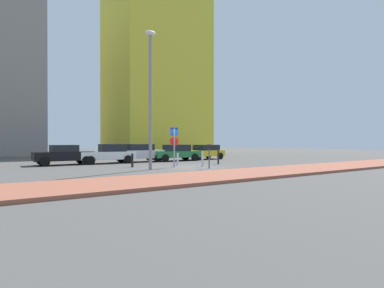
{
  "coord_description": "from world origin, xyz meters",
  "views": [
    {
      "loc": [
        -10.83,
        -16.73,
        1.67
      ],
      "look_at": [
        1.26,
        1.57,
        1.53
      ],
      "focal_mm": 28.01,
      "sensor_mm": 36.0,
      "label": 1
    }
  ],
  "objects_px": {
    "parking_sign_post": "(174,142)",
    "traffic_bollard_far": "(218,157)",
    "parked_car_yellow": "(204,152)",
    "parked_car_silver": "(139,153)",
    "traffic_bollard_mid": "(178,159)",
    "parked_car_white": "(108,154)",
    "parked_car_green": "(176,152)",
    "parked_car_black": "(64,155)",
    "traffic_bollard_edge": "(203,159)",
    "traffic_bollard_near": "(132,160)",
    "parking_meter": "(209,153)",
    "street_lamp": "(150,90)"
  },
  "relations": [
    {
      "from": "parked_car_black",
      "to": "parking_sign_post",
      "type": "height_order",
      "value": "parking_sign_post"
    },
    {
      "from": "parked_car_silver",
      "to": "traffic_bollard_mid",
      "type": "relative_size",
      "value": 4.5
    },
    {
      "from": "parked_car_yellow",
      "to": "parking_meter",
      "type": "bearing_deg",
      "value": -124.04
    },
    {
      "from": "parked_car_white",
      "to": "parked_car_green",
      "type": "xyz_separation_m",
      "value": [
        6.04,
        -0.17,
        -0.02
      ]
    },
    {
      "from": "parked_car_yellow",
      "to": "parking_meter",
      "type": "height_order",
      "value": "parking_meter"
    },
    {
      "from": "traffic_bollard_edge",
      "to": "street_lamp",
      "type": "bearing_deg",
      "value": -177.95
    },
    {
      "from": "traffic_bollard_mid",
      "to": "parked_car_yellow",
      "type": "bearing_deg",
      "value": 40.42
    },
    {
      "from": "parked_car_yellow",
      "to": "parking_meter",
      "type": "distance_m",
      "value": 10.17
    },
    {
      "from": "parked_car_yellow",
      "to": "traffic_bollard_near",
      "type": "bearing_deg",
      "value": -152.72
    },
    {
      "from": "traffic_bollard_near",
      "to": "parked_car_white",
      "type": "bearing_deg",
      "value": 91.83
    },
    {
      "from": "parking_meter",
      "to": "traffic_bollard_far",
      "type": "relative_size",
      "value": 1.46
    },
    {
      "from": "parking_sign_post",
      "to": "traffic_bollard_mid",
      "type": "distance_m",
      "value": 2.02
    },
    {
      "from": "traffic_bollard_mid",
      "to": "traffic_bollard_near",
      "type": "bearing_deg",
      "value": 174.11
    },
    {
      "from": "traffic_bollard_mid",
      "to": "traffic_bollard_edge",
      "type": "relative_size",
      "value": 0.87
    },
    {
      "from": "parked_car_silver",
      "to": "parked_car_yellow",
      "type": "distance_m",
      "value": 6.81
    },
    {
      "from": "parked_car_silver",
      "to": "parking_meter",
      "type": "bearing_deg",
      "value": -82.37
    },
    {
      "from": "parked_car_yellow",
      "to": "traffic_bollard_far",
      "type": "relative_size",
      "value": 4.04
    },
    {
      "from": "parked_car_silver",
      "to": "street_lamp",
      "type": "relative_size",
      "value": 0.48
    },
    {
      "from": "traffic_bollard_far",
      "to": "parked_car_silver",
      "type": "bearing_deg",
      "value": 123.86
    },
    {
      "from": "parked_car_black",
      "to": "parked_car_silver",
      "type": "xyz_separation_m",
      "value": [
        5.97,
        0.05,
        0.03
      ]
    },
    {
      "from": "parked_car_silver",
      "to": "traffic_bollard_edge",
      "type": "height_order",
      "value": "parked_car_silver"
    },
    {
      "from": "parking_meter",
      "to": "street_lamp",
      "type": "height_order",
      "value": "street_lamp"
    },
    {
      "from": "street_lamp",
      "to": "parking_meter",
      "type": "bearing_deg",
      "value": -20.69
    },
    {
      "from": "traffic_bollard_mid",
      "to": "traffic_bollard_edge",
      "type": "height_order",
      "value": "traffic_bollard_edge"
    },
    {
      "from": "parked_car_black",
      "to": "street_lamp",
      "type": "xyz_separation_m",
      "value": [
        3.64,
        -6.99,
        4.09
      ]
    },
    {
      "from": "parked_car_white",
      "to": "traffic_bollard_far",
      "type": "height_order",
      "value": "parked_car_white"
    },
    {
      "from": "parking_sign_post",
      "to": "traffic_bollard_near",
      "type": "height_order",
      "value": "parking_sign_post"
    },
    {
      "from": "traffic_bollard_near",
      "to": "traffic_bollard_far",
      "type": "relative_size",
      "value": 0.87
    },
    {
      "from": "street_lamp",
      "to": "traffic_bollard_edge",
      "type": "relative_size",
      "value": 8.14
    },
    {
      "from": "parking_sign_post",
      "to": "traffic_bollard_far",
      "type": "relative_size",
      "value": 2.56
    },
    {
      "from": "parked_car_yellow",
      "to": "street_lamp",
      "type": "distance_m",
      "value": 12.3
    },
    {
      "from": "parked_car_green",
      "to": "parking_sign_post",
      "type": "bearing_deg",
      "value": -121.21
    },
    {
      "from": "parked_car_green",
      "to": "traffic_bollard_mid",
      "type": "height_order",
      "value": "parked_car_green"
    },
    {
      "from": "parked_car_white",
      "to": "street_lamp",
      "type": "height_order",
      "value": "street_lamp"
    },
    {
      "from": "parked_car_white",
      "to": "parked_car_green",
      "type": "distance_m",
      "value": 6.05
    },
    {
      "from": "parked_car_green",
      "to": "traffic_bollard_far",
      "type": "height_order",
      "value": "parked_car_green"
    },
    {
      "from": "parked_car_silver",
      "to": "traffic_bollard_mid",
      "type": "distance_m",
      "value": 5.16
    },
    {
      "from": "parked_car_green",
      "to": "parking_sign_post",
      "type": "distance_m",
      "value": 7.02
    },
    {
      "from": "parked_car_white",
      "to": "parked_car_silver",
      "type": "bearing_deg",
      "value": 4.59
    },
    {
      "from": "parking_meter",
      "to": "traffic_bollard_mid",
      "type": "xyz_separation_m",
      "value": [
        -0.38,
        3.25,
        -0.53
      ]
    },
    {
      "from": "parking_sign_post",
      "to": "parking_meter",
      "type": "xyz_separation_m",
      "value": [
        1.39,
        -2.0,
        -0.69
      ]
    },
    {
      "from": "traffic_bollard_far",
      "to": "traffic_bollard_edge",
      "type": "distance_m",
      "value": 2.51
    },
    {
      "from": "parked_car_white",
      "to": "parking_sign_post",
      "type": "relative_size",
      "value": 1.6
    },
    {
      "from": "parked_car_white",
      "to": "parking_meter",
      "type": "relative_size",
      "value": 2.81
    },
    {
      "from": "parked_car_white",
      "to": "parked_car_green",
      "type": "height_order",
      "value": "parked_car_white"
    },
    {
      "from": "parking_sign_post",
      "to": "traffic_bollard_mid",
      "type": "bearing_deg",
      "value": 51.13
    },
    {
      "from": "traffic_bollard_edge",
      "to": "parked_car_black",
      "type": "bearing_deg",
      "value": 138.02
    },
    {
      "from": "parking_meter",
      "to": "traffic_bollard_mid",
      "type": "relative_size",
      "value": 1.7
    },
    {
      "from": "parking_sign_post",
      "to": "traffic_bollard_edge",
      "type": "xyz_separation_m",
      "value": [
        1.91,
        -0.55,
        -1.15
      ]
    },
    {
      "from": "traffic_bollard_far",
      "to": "parked_car_yellow",
      "type": "bearing_deg",
      "value": 63.48
    }
  ]
}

